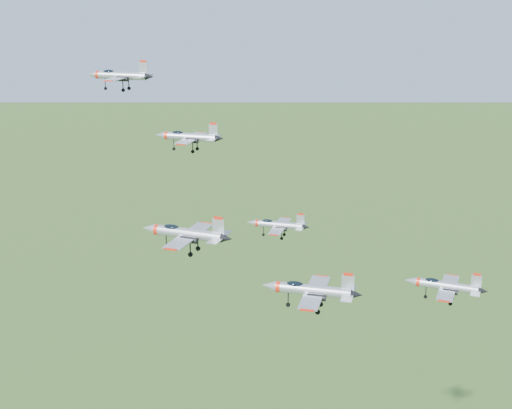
{
  "coord_description": "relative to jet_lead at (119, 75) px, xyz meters",
  "views": [
    {
      "loc": [
        12.95,
        -101.08,
        157.89
      ],
      "look_at": [
        6.06,
        -1.47,
        127.04
      ],
      "focal_mm": 50.0,
      "sensor_mm": 36.0,
      "label": 1
    }
  ],
  "objects": [
    {
      "name": "jet_lead",
      "position": [
        0.0,
        0.0,
        0.0
      ],
      "size": [
        11.68,
        9.83,
        3.14
      ],
      "rotation": [
        0.0,
        0.0,
        -0.21
      ],
      "color": "#9EA2AA"
    },
    {
      "name": "jet_left_high",
      "position": [
        12.55,
        -10.13,
        -7.66
      ],
      "size": [
        10.75,
        9.04,
        2.89
      ],
      "rotation": [
        0.0,
        0.0,
        -0.2
      ],
      "color": "#9EA2AA"
    },
    {
      "name": "jet_right_high",
      "position": [
        14.94,
        -28.84,
        -16.13
      ],
      "size": [
        12.4,
        10.55,
        3.37
      ],
      "rotation": [
        0.0,
        0.0,
        -0.29
      ],
      "color": "#9EA2AA"
    },
    {
      "name": "jet_left_low",
      "position": [
        25.47,
        -0.73,
        -24.3
      ],
      "size": [
        10.81,
        9.08,
        2.9
      ],
      "rotation": [
        0.0,
        0.0,
        -0.19
      ],
      "color": "#9EA2AA"
    },
    {
      "name": "jet_right_low",
      "position": [
        30.88,
        -25.15,
        -25.06
      ],
      "size": [
        13.69,
        11.48,
        3.67
      ],
      "rotation": [
        0.0,
        0.0,
        -0.18
      ],
      "color": "#9EA2AA"
    },
    {
      "name": "jet_trail",
      "position": [
        51.0,
        -13.21,
        -29.06
      ],
      "size": [
        12.02,
        10.24,
        3.28
      ],
      "rotation": [
        0.0,
        0.0,
        -0.3
      ],
      "color": "#9EA2AA"
    }
  ]
}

